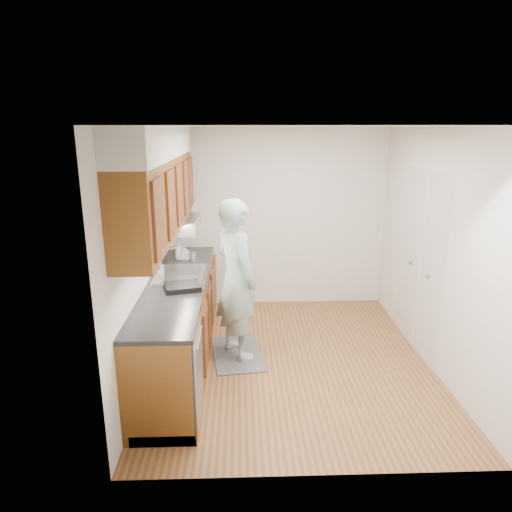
{
  "coord_description": "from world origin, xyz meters",
  "views": [
    {
      "loc": [
        -0.54,
        -4.54,
        2.49
      ],
      "look_at": [
        -0.37,
        0.25,
        1.13
      ],
      "focal_mm": 32.0,
      "sensor_mm": 36.0,
      "label": 1
    }
  ],
  "objects_px": {
    "person": "(236,269)",
    "dish_rack": "(182,287)",
    "soap_bottle_c": "(181,249)",
    "steel_can": "(194,257)",
    "soap_bottle_a": "(179,249)",
    "soap_bottle_b": "(185,253)"
  },
  "relations": [
    {
      "from": "person",
      "to": "dish_rack",
      "type": "distance_m",
      "value": 0.67
    },
    {
      "from": "soap_bottle_c",
      "to": "steel_can",
      "type": "xyz_separation_m",
      "value": [
        0.18,
        -0.26,
        -0.02
      ]
    },
    {
      "from": "steel_can",
      "to": "person",
      "type": "bearing_deg",
      "value": -47.74
    },
    {
      "from": "steel_can",
      "to": "soap_bottle_c",
      "type": "bearing_deg",
      "value": 124.04
    },
    {
      "from": "soap_bottle_a",
      "to": "dish_rack",
      "type": "relative_size",
      "value": 0.76
    },
    {
      "from": "soap_bottle_a",
      "to": "steel_can",
      "type": "distance_m",
      "value": 0.23
    },
    {
      "from": "soap_bottle_c",
      "to": "dish_rack",
      "type": "distance_m",
      "value": 1.25
    },
    {
      "from": "soap_bottle_b",
      "to": "person",
      "type": "bearing_deg",
      "value": -46.69
    },
    {
      "from": "person",
      "to": "soap_bottle_b",
      "type": "xyz_separation_m",
      "value": [
        -0.62,
        0.65,
        0.0
      ]
    },
    {
      "from": "person",
      "to": "soap_bottle_a",
      "type": "distance_m",
      "value": 0.97
    },
    {
      "from": "soap_bottle_a",
      "to": "soap_bottle_c",
      "type": "distance_m",
      "value": 0.16
    },
    {
      "from": "soap_bottle_a",
      "to": "dish_rack",
      "type": "xyz_separation_m",
      "value": [
        0.17,
        -1.08,
        -0.1
      ]
    },
    {
      "from": "soap_bottle_a",
      "to": "soap_bottle_b",
      "type": "bearing_deg",
      "value": -12.18
    },
    {
      "from": "soap_bottle_b",
      "to": "dish_rack",
      "type": "distance_m",
      "value": 1.07
    },
    {
      "from": "person",
      "to": "dish_rack",
      "type": "height_order",
      "value": "person"
    },
    {
      "from": "person",
      "to": "soap_bottle_a",
      "type": "bearing_deg",
      "value": 13.76
    },
    {
      "from": "soap_bottle_a",
      "to": "soap_bottle_c",
      "type": "height_order",
      "value": "soap_bottle_a"
    },
    {
      "from": "soap_bottle_b",
      "to": "soap_bottle_c",
      "type": "bearing_deg",
      "value": 113.11
    },
    {
      "from": "soap_bottle_a",
      "to": "soap_bottle_c",
      "type": "xyz_separation_m",
      "value": [
        0.01,
        0.16,
        -0.05
      ]
    },
    {
      "from": "soap_bottle_a",
      "to": "soap_bottle_c",
      "type": "relative_size",
      "value": 1.61
    },
    {
      "from": "soap_bottle_b",
      "to": "soap_bottle_c",
      "type": "height_order",
      "value": "soap_bottle_b"
    },
    {
      "from": "soap_bottle_b",
      "to": "soap_bottle_c",
      "type": "xyz_separation_m",
      "value": [
        -0.07,
        0.17,
        -0.0
      ]
    }
  ]
}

